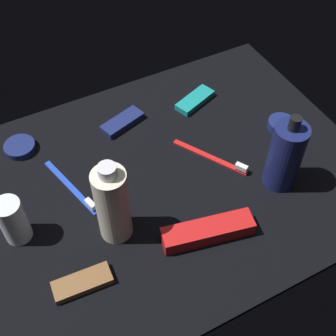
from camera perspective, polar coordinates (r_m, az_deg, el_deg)
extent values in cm
cube|color=black|center=(95.87, 0.00, -1.38)|extent=(84.00, 64.00, 1.20)
cylinder|color=navy|center=(91.96, 14.54, 1.46)|extent=(6.76, 6.76, 15.29)
cylinder|color=black|center=(85.61, 15.72, 5.45)|extent=(2.20, 2.20, 2.80)
cylinder|color=silver|center=(81.34, -6.99, -4.68)|extent=(6.18, 6.18, 16.91)
cylinder|color=silver|center=(73.78, -7.69, -0.41)|extent=(3.20, 3.20, 2.20)
cylinder|color=silver|center=(87.74, -18.99, -6.30)|extent=(5.03, 5.03, 10.00)
cube|color=red|center=(98.95, 5.30, 1.47)|extent=(10.25, 16.08, 0.90)
cube|color=white|center=(96.43, 9.26, 0.11)|extent=(2.28, 2.80, 1.20)
cube|color=blue|center=(95.46, -12.21, -2.29)|extent=(5.72, 17.72, 0.90)
cube|color=white|center=(90.45, -9.66, -4.70)|extent=(1.72, 2.79, 1.20)
cube|color=red|center=(86.14, 5.04, -7.96)|extent=(18.13, 8.01, 3.20)
cube|color=navy|center=(105.98, -5.78, 5.80)|extent=(11.12, 6.90, 1.50)
cube|color=brown|center=(83.14, -10.76, -14.04)|extent=(10.66, 4.73, 1.50)
cube|color=teal|center=(111.18, 3.42, 8.55)|extent=(11.14, 7.35, 1.50)
cylinder|color=navy|center=(107.72, 14.07, 5.37)|extent=(6.07, 6.07, 2.03)
cylinder|color=navy|center=(105.18, -18.20, 2.52)|extent=(6.83, 6.83, 1.54)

